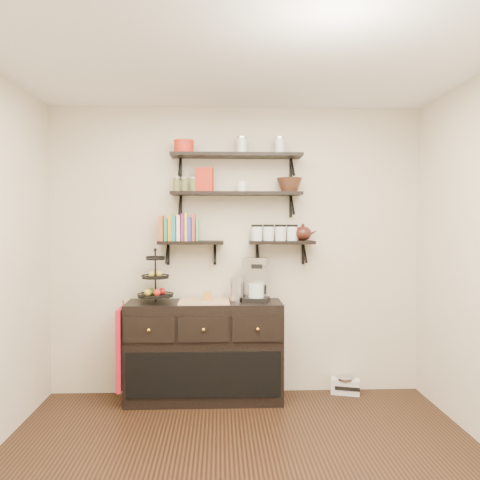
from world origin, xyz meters
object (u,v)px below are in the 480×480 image
at_px(coffee_maker, 256,280).
at_px(radio, 345,385).
at_px(sideboard, 204,351).
at_px(fruit_stand, 156,284).

xyz_separation_m(coffee_maker, radio, (0.86, 0.09, -1.01)).
distance_m(sideboard, fruit_stand, 0.75).
bearing_deg(coffee_maker, radio, 21.21).
bearing_deg(fruit_stand, coffee_maker, 1.54).
distance_m(sideboard, coffee_maker, 0.79).
xyz_separation_m(fruit_stand, coffee_maker, (0.91, 0.02, 0.03)).
bearing_deg(fruit_stand, radio, 3.64).
bearing_deg(coffee_maker, fruit_stand, -163.11).
xyz_separation_m(fruit_stand, radio, (1.76, 0.11, -0.98)).
distance_m(fruit_stand, coffee_maker, 0.91).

